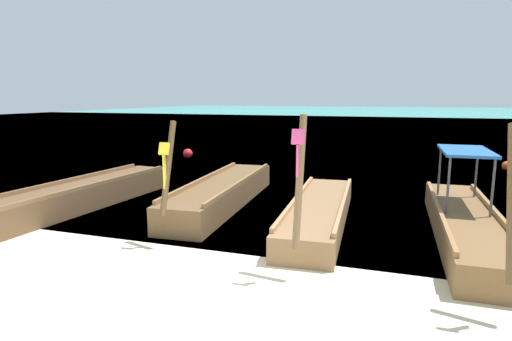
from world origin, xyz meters
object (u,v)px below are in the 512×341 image
longtail_boat_pink_ribbon (319,212)px  mooring_buoy_near (188,154)px  longtail_boat_yellow_ribbon (222,193)px  longtail_boat_violet_ribbon (75,197)px  mooring_buoy_far (507,166)px  longtail_boat_orange_ribbon (466,223)px

longtail_boat_pink_ribbon → mooring_buoy_near: (-7.95, 8.65, -0.05)m
longtail_boat_yellow_ribbon → mooring_buoy_near: (-5.10, 7.75, -0.10)m
mooring_buoy_near → longtail_boat_violet_ribbon: bearing=-80.4°
longtail_boat_violet_ribbon → longtail_boat_pink_ribbon: (6.36, 0.79, -0.05)m
longtail_boat_violet_ribbon → mooring_buoy_near: longtail_boat_violet_ribbon is taller
longtail_boat_violet_ribbon → longtail_boat_yellow_ribbon: bearing=25.7°
longtail_boat_yellow_ribbon → mooring_buoy_near: size_ratio=14.35×
longtail_boat_pink_ribbon → mooring_buoy_far: size_ratio=16.25×
longtail_boat_orange_ribbon → mooring_buoy_far: size_ratio=17.82×
mooring_buoy_far → longtail_boat_orange_ribbon: bearing=-105.7°
longtail_boat_yellow_ribbon → longtail_boat_pink_ribbon: bearing=-17.4°
longtail_boat_yellow_ribbon → mooring_buoy_far: size_ratio=17.47×
longtail_boat_yellow_ribbon → mooring_buoy_near: bearing=123.4°
longtail_boat_violet_ribbon → mooring_buoy_near: bearing=99.6°
longtail_boat_violet_ribbon → longtail_boat_yellow_ribbon: longtail_boat_violet_ribbon is taller
longtail_boat_orange_ribbon → mooring_buoy_near: longtail_boat_orange_ribbon is taller
mooring_buoy_near → mooring_buoy_far: 13.84m
longtail_boat_violet_ribbon → mooring_buoy_near: 9.57m
longtail_boat_violet_ribbon → mooring_buoy_far: size_ratio=18.98×
mooring_buoy_near → mooring_buoy_far: (13.81, 1.02, -0.04)m
longtail_boat_yellow_ribbon → longtail_boat_orange_ribbon: size_ratio=0.98×
mooring_buoy_far → mooring_buoy_near: bearing=-175.8°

